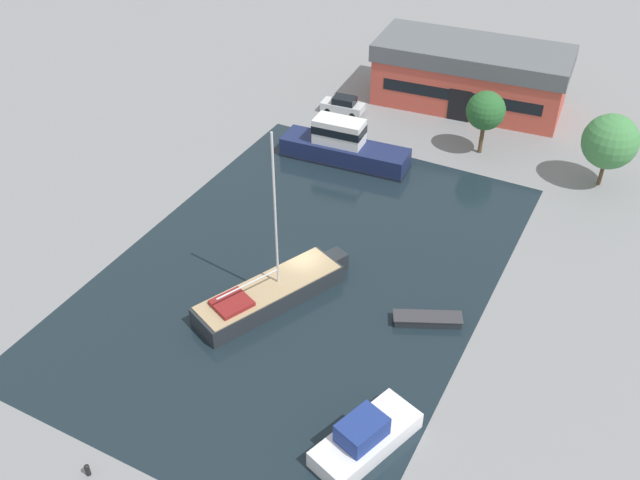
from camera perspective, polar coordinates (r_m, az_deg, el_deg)
The scene contains 11 objects.
ground_plane at distance 52.69m, azimuth -1.44°, elevation -2.54°, with size 440.00×440.00×0.00m, color gray.
water_canal at distance 52.69m, azimuth -1.44°, elevation -2.54°, with size 26.42×38.22×0.01m, color black.
warehouse_building at distance 76.01m, azimuth 11.95°, elevation 12.79°, with size 19.90×9.80×6.39m.
quay_tree_near_building at distance 66.67m, azimuth 13.12°, elevation 10.03°, with size 3.53×3.53×6.06m.
quay_tree_by_water at distance 64.81m, azimuth 22.20°, elevation 7.30°, with size 4.67×4.67×6.59m.
parked_car at distance 73.71m, azimuth 1.86°, elevation 10.75°, with size 4.47×2.16×1.74m.
sailboat_moored at distance 49.83m, azimuth -3.93°, elevation -4.21°, with size 7.24×12.02×13.15m.
motor_cruiser at distance 65.03m, azimuth 1.86°, elevation 7.49°, with size 12.03×4.04×4.04m.
small_dinghy at distance 48.96m, azimuth 8.60°, elevation -6.29°, with size 4.76×3.13×0.60m.
cabin_boat at distance 41.33m, azimuth 3.63°, elevation -15.47°, with size 4.73×7.18×2.42m.
mooring_bollard at distance 42.47m, azimuth -18.12°, elevation -17.05°, with size 0.30×0.30×0.81m.
Camera 1 is at (19.88, -35.30, 33.69)m, focal length 40.00 mm.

